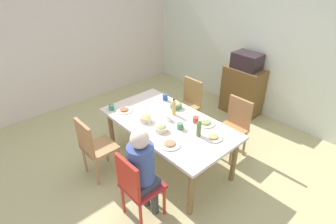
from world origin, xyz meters
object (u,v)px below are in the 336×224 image
chair_1 (94,146)px  cup_1 (180,126)px  plate_2 (206,123)px  dining_table (168,126)px  chair_2 (137,185)px  cup_0 (196,120)px  bottle_1 (174,107)px  bowl_2 (146,118)px  bowl_1 (161,128)px  chair_0 (234,124)px  plate_0 (213,137)px  cup_2 (112,107)px  plate_1 (170,144)px  bowl_0 (176,105)px  bottle_0 (199,128)px  cup_3 (169,118)px  microwave (247,61)px  cup_4 (165,97)px  person_2 (142,167)px  chair_3 (188,102)px  plate_3 (124,110)px

chair_1 → cup_1: 1.16m
plate_2 → dining_table: bearing=-138.4°
chair_2 → cup_0: 1.20m
bottle_1 → bowl_2: bearing=-107.0°
bowl_1 → bowl_2: 0.32m
chair_0 → bottle_1: (-0.56, -0.70, 0.33)m
plate_0 → cup_2: (-1.45, -0.54, 0.02)m
plate_1 → bowl_0: (-0.59, 0.67, 0.03)m
chair_1 → chair_2: 0.94m
chair_0 → bottle_0: bearing=-88.3°
cup_3 → plate_1: bearing=-41.9°
dining_table → chair_1: chair_1 is taller
chair_2 → cup_2: (-1.26, 0.50, 0.25)m
plate_1 → dining_table: bearing=140.1°
dining_table → microwave: size_ratio=3.91×
chair_1 → microwave: size_ratio=1.88×
plate_1 → cup_4: cup_4 is taller
chair_0 → cup_1: chair_0 is taller
plate_0 → bottle_0: bearing=-150.1°
dining_table → plate_1: size_ratio=7.29×
dining_table → cup_0: 0.39m
dining_table → chair_2: chair_2 is taller
plate_2 → cup_1: 0.37m
bowl_0 → microwave: size_ratio=0.35×
bowl_0 → microwave: 1.73m
plate_1 → cup_0: (-0.13, 0.59, 0.03)m
chair_0 → chair_2: bearing=-90.0°
chair_0 → bowl_2: size_ratio=5.58×
person_2 → bowl_2: size_ratio=7.34×
chair_3 → bottle_0: bottle_0 is taller
chair_2 → plate_0: (0.19, 1.05, 0.22)m
cup_4 → dining_table: bearing=-38.2°
chair_0 → cup_4: chair_0 is taller
cup_4 → microwave: (0.32, 1.67, 0.27)m
person_2 → chair_2: bearing=-90.0°
plate_1 → chair_2: bearing=-82.4°
bottle_1 → microwave: size_ratio=0.50×
chair_0 → bottle_1: size_ratio=3.73×
cup_1 → bottle_0: (0.26, 0.06, 0.07)m
chair_3 → cup_4: chair_3 is taller
cup_2 → cup_4: size_ratio=1.02×
cup_0 → cup_3: (-0.27, -0.23, -0.01)m
chair_3 → cup_1: bearing=-51.8°
cup_3 → bottle_0: bearing=3.6°
plate_2 → plate_3: bearing=-148.8°
chair_3 → cup_4: (-0.02, -0.51, 0.26)m
person_2 → bowl_0: person_2 is taller
person_2 → cup_0: (-0.20, 1.06, 0.06)m
bottle_0 → plate_1: bearing=-104.3°
plate_3 → cup_1: size_ratio=1.97×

